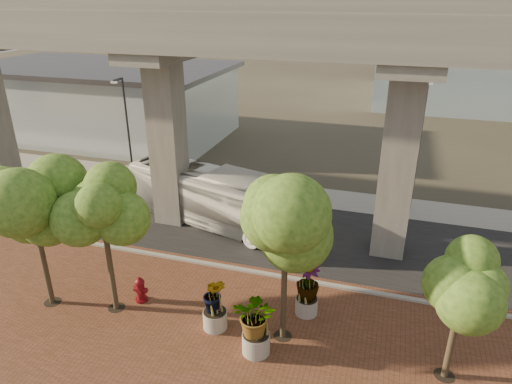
% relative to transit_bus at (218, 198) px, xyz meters
% --- Properties ---
extents(ground, '(160.00, 160.00, 0.00)m').
position_rel_transit_bus_xyz_m(ground, '(3.25, -2.18, -1.62)').
color(ground, '#332F25').
rests_on(ground, ground).
extents(brick_plaza, '(70.00, 13.00, 0.06)m').
position_rel_transit_bus_xyz_m(brick_plaza, '(3.25, -10.18, -1.59)').
color(brick_plaza, brown).
rests_on(brick_plaza, ground).
extents(asphalt_road, '(90.00, 8.00, 0.04)m').
position_rel_transit_bus_xyz_m(asphalt_road, '(3.25, -0.18, -1.60)').
color(asphalt_road, black).
rests_on(asphalt_road, ground).
extents(curb_strip, '(70.00, 0.25, 0.16)m').
position_rel_transit_bus_xyz_m(curb_strip, '(3.25, -4.18, -1.54)').
color(curb_strip, gray).
rests_on(curb_strip, ground).
extents(far_sidewalk, '(90.00, 3.00, 0.06)m').
position_rel_transit_bus_xyz_m(far_sidewalk, '(3.25, 5.32, -1.59)').
color(far_sidewalk, gray).
rests_on(far_sidewalk, ground).
extents(transit_viaduct, '(72.00, 5.60, 12.40)m').
position_rel_transit_bus_xyz_m(transit_viaduct, '(3.25, -0.18, 5.67)').
color(transit_viaduct, gray).
rests_on(transit_viaduct, ground).
extents(station_pavilion, '(23.00, 13.00, 6.30)m').
position_rel_transit_bus_xyz_m(station_pavilion, '(-16.75, 13.82, 1.60)').
color(station_pavilion, silver).
rests_on(station_pavilion, ground).
extents(transit_bus, '(11.92, 5.89, 3.24)m').
position_rel_transit_bus_xyz_m(transit_bus, '(0.00, 0.00, 0.00)').
color(transit_bus, white).
rests_on(transit_bus, ground).
extents(fire_hydrant, '(0.58, 0.52, 1.16)m').
position_rel_transit_bus_xyz_m(fire_hydrant, '(-0.55, -7.62, -1.00)').
color(fire_hydrant, '#650B11').
rests_on(fire_hydrant, ground).
extents(planter_front, '(2.27, 2.27, 2.50)m').
position_rel_transit_bus_xyz_m(planter_front, '(5.02, -9.06, -0.04)').
color(planter_front, '#A89F97').
rests_on(planter_front, ground).
extents(planter_right, '(2.23, 2.23, 2.38)m').
position_rel_transit_bus_xyz_m(planter_right, '(6.33, -6.34, -0.12)').
color(planter_right, '#AEA69D').
rests_on(planter_right, ground).
extents(planter_left, '(2.11, 2.11, 2.32)m').
position_rel_transit_bus_xyz_m(planter_left, '(3.10, -8.25, -0.15)').
color(planter_left, '#A7A297').
rests_on(planter_left, ground).
extents(street_tree_far_west, '(4.05, 4.05, 6.28)m').
position_rel_transit_bus_xyz_m(street_tree_far_west, '(-4.11, -8.85, 2.86)').
color(street_tree_far_west, '#463828').
rests_on(street_tree_far_west, ground).
extents(street_tree_near_west, '(3.54, 3.54, 6.18)m').
position_rel_transit_bus_xyz_m(street_tree_near_west, '(-1.30, -8.38, 2.98)').
color(street_tree_near_west, '#463828').
rests_on(street_tree_near_west, ground).
extents(street_tree_near_east, '(4.09, 4.09, 6.59)m').
position_rel_transit_bus_xyz_m(street_tree_near_east, '(5.75, -7.97, 3.15)').
color(street_tree_near_east, '#463828').
rests_on(street_tree_near_east, ground).
extents(street_tree_far_east, '(3.11, 3.11, 5.34)m').
position_rel_transit_bus_xyz_m(street_tree_far_east, '(11.53, -8.23, 2.34)').
color(street_tree_far_east, '#463828').
rests_on(street_tree_far_east, ground).
extents(streetlamp_west, '(0.36, 1.06, 7.33)m').
position_rel_transit_bus_xyz_m(streetlamp_west, '(-7.47, 3.22, 2.66)').
color(streetlamp_west, '#2F2F34').
rests_on(streetlamp_west, ground).
extents(streetlamp_east, '(0.39, 1.14, 7.89)m').
position_rel_transit_bus_xyz_m(streetlamp_east, '(10.37, 5.21, 2.99)').
color(streetlamp_east, '#2B2B2F').
rests_on(streetlamp_east, ground).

